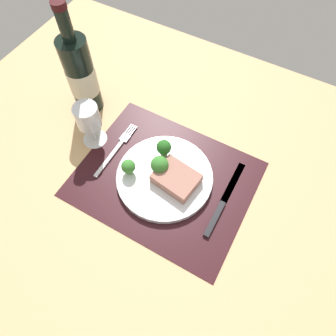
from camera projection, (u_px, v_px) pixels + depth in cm
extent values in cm
cube|color=tan|center=(165.00, 182.00, 81.09)|extent=(140.00, 110.00, 3.00)
cube|color=black|center=(165.00, 179.00, 79.66)|extent=(44.32, 35.47, 0.30)
cylinder|color=silver|center=(165.00, 177.00, 78.84)|extent=(24.84, 24.84, 1.60)
cube|color=#9E6B5B|center=(177.00, 178.00, 76.11)|extent=(11.59, 9.66, 2.95)
cylinder|color=#5B8942|center=(164.00, 153.00, 80.39)|extent=(1.84, 1.84, 2.02)
sphere|color=#235B1E|center=(164.00, 147.00, 78.07)|extent=(3.93, 3.93, 3.93)
cylinder|color=#6B994C|center=(160.00, 170.00, 78.26)|extent=(1.57, 1.57, 1.29)
sphere|color=#387A2D|center=(160.00, 165.00, 76.03)|extent=(4.52, 4.52, 4.52)
cylinder|color=#6B994C|center=(129.00, 171.00, 78.16)|extent=(1.75, 1.75, 1.25)
sphere|color=#387A2D|center=(128.00, 166.00, 76.30)|extent=(3.57, 3.57, 3.57)
cube|color=silver|center=(109.00, 158.00, 82.33)|extent=(1.00, 13.00, 0.50)
cube|color=silver|center=(125.00, 138.00, 85.73)|extent=(2.40, 2.60, 0.40)
cube|color=silver|center=(128.00, 129.00, 87.30)|extent=(0.30, 3.60, 0.35)
cube|color=silver|center=(130.00, 129.00, 87.15)|extent=(0.30, 3.60, 0.35)
cube|color=silver|center=(132.00, 130.00, 87.01)|extent=(0.30, 3.60, 0.35)
cube|color=silver|center=(134.00, 131.00, 86.86)|extent=(0.30, 3.60, 0.35)
cube|color=black|center=(215.00, 219.00, 73.60)|extent=(1.40, 10.00, 0.80)
cube|color=silver|center=(233.00, 182.00, 78.83)|extent=(1.80, 13.00, 0.30)
cylinder|color=black|center=(82.00, 77.00, 82.52)|extent=(7.71, 7.71, 22.79)
cylinder|color=beige|center=(83.00, 80.00, 83.51)|extent=(7.87, 7.87, 7.98)
cylinder|color=black|center=(65.00, 25.00, 69.16)|extent=(3.18, 3.18, 8.04)
cylinder|color=black|center=(58.00, 5.00, 64.98)|extent=(3.43, 3.43, 1.60)
cylinder|color=silver|center=(95.00, 139.00, 85.99)|extent=(6.77, 6.77, 0.40)
cylinder|color=silver|center=(93.00, 132.00, 83.09)|extent=(0.80, 0.80, 6.28)
cylinder|color=silver|center=(87.00, 116.00, 77.59)|extent=(6.33, 6.33, 6.42)
cylinder|color=tan|center=(89.00, 121.00, 79.20)|extent=(5.57, 5.57, 2.71)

